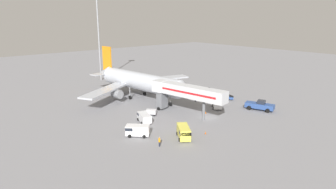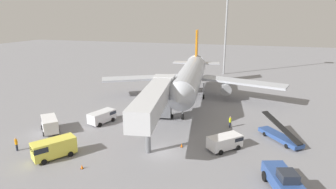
{
  "view_description": "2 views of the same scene",
  "coord_description": "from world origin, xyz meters",
  "px_view_note": "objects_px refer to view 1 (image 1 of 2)",
  "views": [
    {
      "loc": [
        -50.71,
        -44.47,
        23.31
      ],
      "look_at": [
        0.5,
        14.72,
        2.66
      ],
      "focal_mm": 31.96,
      "sensor_mm": 36.0,
      "label": 1
    },
    {
      "loc": [
        10.37,
        -31.41,
        17.22
      ],
      "look_at": [
        -3.99,
        15.89,
        3.36
      ],
      "focal_mm": 29.75,
      "sensor_mm": 36.0,
      "label": 2
    }
  ],
  "objects_px": {
    "pushback_tug": "(260,106)",
    "service_van_mid_left": "(217,104)",
    "service_van_rear_right": "(184,132)",
    "ground_crew_worker_midground": "(159,141)",
    "service_van_outer_right": "(137,130)",
    "safety_cone_alpha": "(206,113)",
    "safety_cone_bravo": "(205,133)",
    "belt_loader_truck": "(221,97)",
    "airplane_at_gate": "(138,81)",
    "baggage_cart_rear_left": "(151,112)",
    "ground_crew_worker_foreground": "(195,98)",
    "service_van_mid_right": "(144,117)",
    "apron_light_mast": "(98,22)",
    "jet_bridge": "(183,92)"
  },
  "relations": [
    {
      "from": "belt_loader_truck",
      "to": "service_van_mid_left",
      "type": "xyz_separation_m",
      "value": [
        -7.24,
        -4.81,
        0.32
      ]
    },
    {
      "from": "safety_cone_bravo",
      "to": "ground_crew_worker_midground",
      "type": "bearing_deg",
      "value": 172.25
    },
    {
      "from": "service_van_outer_right",
      "to": "pushback_tug",
      "type": "bearing_deg",
      "value": -11.1
    },
    {
      "from": "airplane_at_gate",
      "to": "belt_loader_truck",
      "type": "height_order",
      "value": "airplane_at_gate"
    },
    {
      "from": "ground_crew_worker_foreground",
      "to": "safety_cone_bravo",
      "type": "xyz_separation_m",
      "value": [
        -15.54,
        -17.92,
        -0.73
      ]
    },
    {
      "from": "service_van_rear_right",
      "to": "ground_crew_worker_foreground",
      "type": "bearing_deg",
      "value": 39.11
    },
    {
      "from": "apron_light_mast",
      "to": "service_van_rear_right",
      "type": "bearing_deg",
      "value": -103.89
    },
    {
      "from": "service_van_rear_right",
      "to": "service_van_mid_left",
      "type": "xyz_separation_m",
      "value": [
        20.53,
        8.79,
        -0.26
      ]
    },
    {
      "from": "airplane_at_gate",
      "to": "service_van_mid_left",
      "type": "height_order",
      "value": "airplane_at_gate"
    },
    {
      "from": "belt_loader_truck",
      "to": "ground_crew_worker_foreground",
      "type": "relative_size",
      "value": 3.6
    },
    {
      "from": "safety_cone_bravo",
      "to": "belt_loader_truck",
      "type": "bearing_deg",
      "value": 33.09
    },
    {
      "from": "baggage_cart_rear_left",
      "to": "safety_cone_bravo",
      "type": "height_order",
      "value": "baggage_cart_rear_left"
    },
    {
      "from": "service_van_rear_right",
      "to": "apron_light_mast",
      "type": "relative_size",
      "value": 0.17
    },
    {
      "from": "belt_loader_truck",
      "to": "service_van_outer_right",
      "type": "distance_m",
      "value": 34.62
    },
    {
      "from": "airplane_at_gate",
      "to": "safety_cone_bravo",
      "type": "height_order",
      "value": "airplane_at_gate"
    },
    {
      "from": "service_van_outer_right",
      "to": "safety_cone_alpha",
      "type": "bearing_deg",
      "value": 1.53
    },
    {
      "from": "jet_bridge",
      "to": "service_van_mid_left",
      "type": "distance_m",
      "value": 11.58
    },
    {
      "from": "belt_loader_truck",
      "to": "safety_cone_alpha",
      "type": "xyz_separation_m",
      "value": [
        -12.99,
        -6.05,
        -0.51
      ]
    },
    {
      "from": "belt_loader_truck",
      "to": "safety_cone_alpha",
      "type": "distance_m",
      "value": 14.34
    },
    {
      "from": "airplane_at_gate",
      "to": "baggage_cart_rear_left",
      "type": "distance_m",
      "value": 17.11
    },
    {
      "from": "service_van_rear_right",
      "to": "safety_cone_alpha",
      "type": "xyz_separation_m",
      "value": [
        14.78,
        7.55,
        -1.09
      ]
    },
    {
      "from": "service_van_mid_right",
      "to": "apron_light_mast",
      "type": "distance_m",
      "value": 53.83
    },
    {
      "from": "airplane_at_gate",
      "to": "safety_cone_alpha",
      "type": "height_order",
      "value": "airplane_at_gate"
    },
    {
      "from": "pushback_tug",
      "to": "jet_bridge",
      "type": "bearing_deg",
      "value": 149.11
    },
    {
      "from": "service_van_rear_right",
      "to": "ground_crew_worker_foreground",
      "type": "height_order",
      "value": "service_van_rear_right"
    },
    {
      "from": "apron_light_mast",
      "to": "airplane_at_gate",
      "type": "bearing_deg",
      "value": -97.7
    },
    {
      "from": "belt_loader_truck",
      "to": "safety_cone_bravo",
      "type": "distance_m",
      "value": 27.25
    },
    {
      "from": "safety_cone_alpha",
      "to": "baggage_cart_rear_left",
      "type": "bearing_deg",
      "value": 144.21
    },
    {
      "from": "jet_bridge",
      "to": "service_van_mid_right",
      "type": "distance_m",
      "value": 11.45
    },
    {
      "from": "jet_bridge",
      "to": "pushback_tug",
      "type": "relative_size",
      "value": 2.74
    },
    {
      "from": "belt_loader_truck",
      "to": "service_van_mid_right",
      "type": "bearing_deg",
      "value": -178.09
    },
    {
      "from": "service_van_outer_right",
      "to": "ground_crew_worker_midground",
      "type": "relative_size",
      "value": 2.56
    },
    {
      "from": "service_van_rear_right",
      "to": "ground_crew_worker_midground",
      "type": "xyz_separation_m",
      "value": [
        -5.97,
        0.21,
        -0.37
      ]
    },
    {
      "from": "pushback_tug",
      "to": "service_van_mid_left",
      "type": "bearing_deg",
      "value": 128.67
    },
    {
      "from": "service_van_outer_right",
      "to": "ground_crew_worker_foreground",
      "type": "xyz_separation_m",
      "value": [
        26.69,
        9.66,
        -0.27
      ]
    },
    {
      "from": "baggage_cart_rear_left",
      "to": "service_van_rear_right",
      "type": "bearing_deg",
      "value": -104.18
    },
    {
      "from": "service_van_mid_left",
      "to": "apron_light_mast",
      "type": "height_order",
      "value": "apron_light_mast"
    },
    {
      "from": "service_van_rear_right",
      "to": "ground_crew_worker_foreground",
      "type": "distance_m",
      "value": 26.39
    },
    {
      "from": "belt_loader_truck",
      "to": "ground_crew_worker_midground",
      "type": "bearing_deg",
      "value": -158.35
    },
    {
      "from": "service_van_outer_right",
      "to": "safety_cone_bravo",
      "type": "distance_m",
      "value": 13.92
    },
    {
      "from": "baggage_cart_rear_left",
      "to": "safety_cone_alpha",
      "type": "bearing_deg",
      "value": -35.79
    },
    {
      "from": "service_van_mid_left",
      "to": "apron_light_mast",
      "type": "distance_m",
      "value": 55.55
    },
    {
      "from": "service_van_outer_right",
      "to": "safety_cone_bravo",
      "type": "xyz_separation_m",
      "value": [
        11.15,
        -8.27,
        -1.0
      ]
    },
    {
      "from": "belt_loader_truck",
      "to": "safety_cone_bravo",
      "type": "bearing_deg",
      "value": -146.91
    },
    {
      "from": "baggage_cart_rear_left",
      "to": "service_van_mid_right",
      "type": "bearing_deg",
      "value": -146.53
    },
    {
      "from": "pushback_tug",
      "to": "service_van_outer_right",
      "type": "xyz_separation_m",
      "value": [
        -33.42,
        6.56,
        0.04
      ]
    },
    {
      "from": "service_van_mid_right",
      "to": "ground_crew_worker_foreground",
      "type": "distance_m",
      "value": 21.1
    },
    {
      "from": "airplane_at_gate",
      "to": "service_van_mid_right",
      "type": "bearing_deg",
      "value": -122.02
    },
    {
      "from": "ground_crew_worker_foreground",
      "to": "safety_cone_bravo",
      "type": "bearing_deg",
      "value": -130.92
    },
    {
      "from": "ground_crew_worker_foreground",
      "to": "safety_cone_alpha",
      "type": "height_order",
      "value": "ground_crew_worker_foreground"
    }
  ]
}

